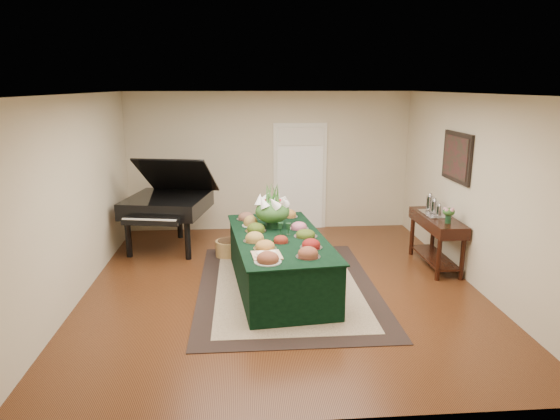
{
  "coord_description": "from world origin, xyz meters",
  "views": [
    {
      "loc": [
        -0.54,
        -6.7,
        2.81
      ],
      "look_at": [
        0.0,
        0.3,
        1.05
      ],
      "focal_mm": 32.0,
      "sensor_mm": 36.0,
      "label": 1
    }
  ],
  "objects": [
    {
      "name": "green_goblets",
      "position": [
        0.04,
        0.02,
        0.85
      ],
      "size": [
        0.18,
        0.11,
        0.18
      ],
      "color": "#14321B",
      "rests_on": "buffet_table"
    },
    {
      "name": "tea_service",
      "position": [
        2.5,
        0.78,
        0.94
      ],
      "size": [
        0.34,
        0.58,
        0.3
      ],
      "color": "#BBBBC4",
      "rests_on": "mahogany_sideboard"
    },
    {
      "name": "buffet_table",
      "position": [
        -0.04,
        -0.03,
        0.38
      ],
      "size": [
        1.49,
        2.71,
        0.76
      ],
      "color": "black",
      "rests_on": "ground"
    },
    {
      "name": "cutting_board",
      "position": [
        -0.26,
        -0.85,
        0.79
      ],
      "size": [
        0.39,
        0.39,
        0.1
      ],
      "color": "tan",
      "rests_on": "buffet_table"
    },
    {
      "name": "ground",
      "position": [
        0.0,
        0.0,
        0.0
      ],
      "size": [
        6.0,
        6.0,
        0.0
      ],
      "primitive_type": "plane",
      "color": "black",
      "rests_on": "ground"
    },
    {
      "name": "wicker_basket",
      "position": [
        -0.8,
        1.35,
        0.13
      ],
      "size": [
        0.43,
        0.43,
        0.27
      ],
      "primitive_type": "cylinder",
      "color": "#A07840",
      "rests_on": "ground"
    },
    {
      "name": "pink_bouquet",
      "position": [
        2.5,
        0.22,
        0.99
      ],
      "size": [
        0.2,
        0.2,
        0.25
      ],
      "color": "#14321B",
      "rests_on": "mahogany_sideboard"
    },
    {
      "name": "floral_centerpiece",
      "position": [
        -0.1,
        0.41,
        1.07
      ],
      "size": [
        0.53,
        0.53,
        0.53
      ],
      "color": "#14321B",
      "rests_on": "buffet_table"
    },
    {
      "name": "food_platters",
      "position": [
        -0.09,
        -0.05,
        0.8
      ],
      "size": [
        1.13,
        2.36,
        0.12
      ],
      "color": "#BBBBC4",
      "rests_on": "buffet_table"
    },
    {
      "name": "wall_painting",
      "position": [
        2.72,
        0.61,
        1.75
      ],
      "size": [
        0.05,
        0.95,
        0.75
      ],
      "color": "black",
      "rests_on": "ground"
    },
    {
      "name": "mahogany_sideboard",
      "position": [
        2.5,
        0.61,
        0.63
      ],
      "size": [
        0.45,
        1.38,
        0.82
      ],
      "color": "black",
      "rests_on": "ground"
    },
    {
      "name": "kitchen_doorway",
      "position": [
        0.6,
        2.97,
        1.02
      ],
      "size": [
        1.05,
        0.07,
        2.1
      ],
      "color": "silver",
      "rests_on": "ground"
    },
    {
      "name": "area_rug",
      "position": [
        0.08,
        -0.06,
        0.01
      ],
      "size": [
        2.51,
        3.52,
        0.01
      ],
      "color": "black",
      "rests_on": "ground"
    },
    {
      "name": "grand_piano",
      "position": [
        -1.84,
        1.87,
        0.81
      ],
      "size": [
        1.66,
        1.78,
        1.64
      ],
      "color": "black",
      "rests_on": "ground"
    }
  ]
}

